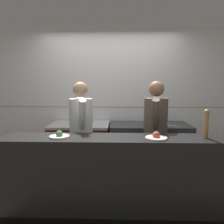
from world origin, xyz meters
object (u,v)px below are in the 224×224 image
oven_range (80,149)px  plated_dish_main (59,136)px  mixing_bowl_steel (162,121)px  pepper_mill (206,123)px  plated_dish_appetiser (156,137)px  chef_head_cook (81,132)px  stock_pot (81,118)px  chef_sous (155,132)px  chefs_knife (166,125)px

oven_range → plated_dish_main: plated_dish_main is taller
mixing_bowl_steel → pepper_mill: 1.30m
oven_range → plated_dish_appetiser: (1.08, -1.24, 0.54)m
oven_range → pepper_mill: pepper_mill is taller
chef_head_cook → plated_dish_main: bearing=-118.1°
plated_dish_main → chef_head_cook: bearing=76.3°
stock_pot → pepper_mill: bearing=-35.9°
mixing_bowl_steel → plated_dish_main: bearing=-137.9°
plated_dish_main → pepper_mill: bearing=1.1°
oven_range → pepper_mill: 2.15m
plated_dish_main → plated_dish_appetiser: bearing=-1.5°
stock_pot → plated_dish_appetiser: (1.06, -1.24, -0.01)m
pepper_mill → chef_head_cook: chef_head_cook is taller
oven_range → chef_sous: chef_sous is taller
oven_range → pepper_mill: bearing=-35.6°
mixing_bowl_steel → plated_dish_appetiser: plated_dish_appetiser is taller
mixing_bowl_steel → chef_head_cook: chef_head_cook is taller
oven_range → chefs_knife: (1.44, -0.10, 0.45)m
plated_dish_main → chef_head_cook: (0.15, 0.60, -0.10)m
plated_dish_main → chef_sous: chef_sous is taller
pepper_mill → chef_head_cook: (-1.53, 0.57, -0.25)m
mixing_bowl_steel → chefs_knife: size_ratio=0.60×
oven_range → mixing_bowl_steel: mixing_bowl_steel is taller
chef_sous → plated_dish_main: bearing=-143.4°
chefs_knife → chef_head_cook: size_ratio=0.24×
pepper_mill → chef_head_cook: 1.65m
stock_pot → chef_head_cook: size_ratio=0.16×
mixing_bowl_steel → plated_dish_appetiser: bearing=-103.8°
stock_pot → chef_head_cook: (0.10, -0.61, -0.11)m
chef_head_cook → pepper_mill: bearing=-34.9°
pepper_mill → chef_head_cook: size_ratio=0.21×
plated_dish_appetiser → pepper_mill: 0.59m
plated_dish_appetiser → pepper_mill: (0.57, 0.06, 0.15)m
chef_head_cook → chef_sous: size_ratio=0.99×
mixing_bowl_steel → chef_sous: bearing=-108.3°
chefs_knife → plated_dish_appetiser: 1.20m
oven_range → chef_sous: (1.18, -0.61, 0.45)m
chefs_knife → chef_sous: (-0.26, -0.51, -0.00)m
stock_pot → plated_dish_appetiser: size_ratio=1.07×
mixing_bowl_steel → pepper_mill: (0.24, -1.26, 0.21)m
oven_range → chef_sous: bearing=-27.5°
mixing_bowl_steel → pepper_mill: pepper_mill is taller
chefs_knife → pepper_mill: size_ratio=1.17×
mixing_bowl_steel → plated_dish_main: 1.93m
pepper_mill → chefs_knife: bearing=101.2°
oven_range → stock_pot: bearing=-8.6°
stock_pot → mixing_bowl_steel: bearing=3.3°
pepper_mill → chef_sous: size_ratio=0.20×
pepper_mill → chef_sous: bearing=129.7°
chef_sous → oven_range: bearing=162.5°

